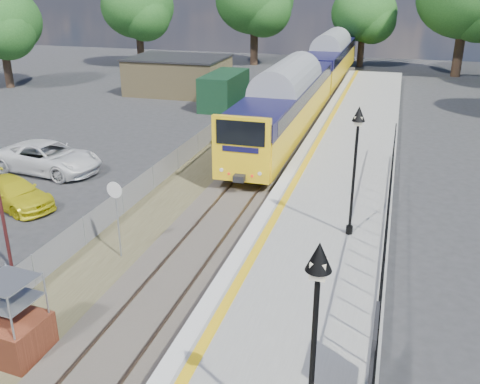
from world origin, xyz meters
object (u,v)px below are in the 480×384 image
at_px(victorian_lamp_south, 316,307).
at_px(victorian_lamp_north, 357,142).
at_px(brick_plinth, 14,320).
at_px(speed_sign, 116,207).
at_px(car_white, 48,158).
at_px(train, 314,75).
at_px(car_yellow, 13,193).

bearing_deg(victorian_lamp_south, victorian_lamp_north, 91.15).
bearing_deg(brick_plinth, victorian_lamp_south, -13.72).
relative_size(brick_plinth, speed_sign, 0.80).
bearing_deg(victorian_lamp_north, brick_plinth, -134.11).
bearing_deg(speed_sign, car_white, 142.74).
relative_size(victorian_lamp_south, brick_plinth, 1.96).
distance_m(victorian_lamp_north, train, 25.44).
distance_m(train, car_white, 22.62).
relative_size(victorian_lamp_north, train, 0.11).
xyz_separation_m(victorian_lamp_north, car_white, (-15.78, 4.81, -3.51)).
bearing_deg(train, car_white, -117.66).
xyz_separation_m(speed_sign, car_white, (-7.98, 7.27, -1.22)).
height_order(victorian_lamp_south, train, victorian_lamp_south).
bearing_deg(brick_plinth, train, 85.65).
height_order(brick_plinth, car_white, brick_plinth).
bearing_deg(car_white, brick_plinth, -141.41).
xyz_separation_m(train, brick_plinth, (-2.50, -32.85, -1.22)).
xyz_separation_m(brick_plinth, speed_sign, (0.00, 5.59, 0.89)).
xyz_separation_m(train, car_white, (-10.48, -19.99, -1.56)).
relative_size(victorian_lamp_south, train, 0.11).
distance_m(speed_sign, car_yellow, 7.48).
height_order(speed_sign, car_white, speed_sign).
relative_size(victorian_lamp_north, brick_plinth, 1.96).
relative_size(victorian_lamp_south, car_yellow, 1.06).
distance_m(brick_plinth, car_yellow, 10.88).
bearing_deg(victorian_lamp_south, car_white, 137.17).
relative_size(train, speed_sign, 13.92).
height_order(speed_sign, car_yellow, speed_sign).
xyz_separation_m(victorian_lamp_north, brick_plinth, (-7.80, -8.05, -3.17)).
bearing_deg(car_white, victorian_lamp_south, -126.06).
distance_m(train, car_yellow, 26.09).
bearing_deg(car_white, car_yellow, -157.45).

